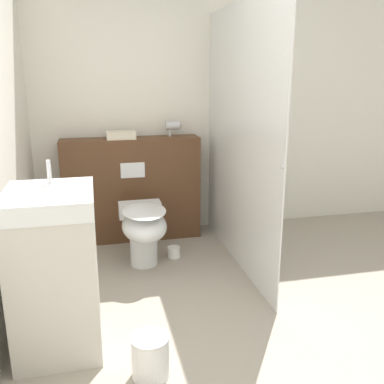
{
  "coord_description": "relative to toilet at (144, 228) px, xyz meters",
  "views": [
    {
      "loc": [
        -0.77,
        -1.87,
        1.58
      ],
      "look_at": [
        -0.02,
        1.36,
        0.64
      ],
      "focal_mm": 40.0,
      "sensor_mm": 36.0,
      "label": 1
    }
  ],
  "objects": [
    {
      "name": "ground_plane",
      "position": [
        0.41,
        -1.44,
        -0.34
      ],
      "size": [
        12.0,
        12.0,
        0.0
      ],
      "primitive_type": "plane",
      "color": "#9E9384"
    },
    {
      "name": "wall_back",
      "position": [
        0.41,
        0.86,
        0.91
      ],
      "size": [
        8.0,
        0.06,
        2.5
      ],
      "color": "silver",
      "rests_on": "ground_plane"
    },
    {
      "name": "partition_panel",
      "position": [
        -0.03,
        0.66,
        0.15
      ],
      "size": [
        1.28,
        0.26,
        0.99
      ],
      "color": "#51331E",
      "rests_on": "ground_plane"
    },
    {
      "name": "shower_glass",
      "position": [
        0.78,
        -0.05,
        0.71
      ],
      "size": [
        0.04,
        1.77,
        2.1
      ],
      "color": "silver",
      "rests_on": "ground_plane"
    },
    {
      "name": "toilet",
      "position": [
        0.0,
        0.0,
        0.0
      ],
      "size": [
        0.36,
        0.66,
        0.52
      ],
      "color": "white",
      "rests_on": "ground_plane"
    },
    {
      "name": "sink_vanity",
      "position": [
        -0.62,
        -0.96,
        0.14
      ],
      "size": [
        0.48,
        0.57,
        1.1
      ],
      "color": "beige",
      "rests_on": "ground_plane"
    },
    {
      "name": "hair_drier",
      "position": [
        0.39,
        0.69,
        0.75
      ],
      "size": [
        0.16,
        0.08,
        0.14
      ],
      "color": "#B7B7BC",
      "rests_on": "partition_panel"
    },
    {
      "name": "folded_towel",
      "position": [
        -0.11,
        0.63,
        0.68
      ],
      "size": [
        0.26,
        0.19,
        0.07
      ],
      "color": "beige",
      "rests_on": "partition_panel"
    },
    {
      "name": "spare_toilet_roll",
      "position": [
        0.27,
        0.12,
        -0.29
      ],
      "size": [
        0.11,
        0.11,
        0.09
      ],
      "color": "white",
      "rests_on": "ground_plane"
    },
    {
      "name": "waste_bin",
      "position": [
        -0.13,
        -1.36,
        -0.22
      ],
      "size": [
        0.21,
        0.21,
        0.24
      ],
      "color": "silver",
      "rests_on": "ground_plane"
    }
  ]
}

